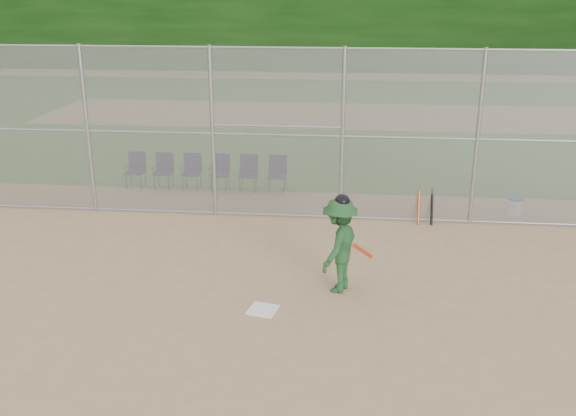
# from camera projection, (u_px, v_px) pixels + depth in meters

# --- Properties ---
(ground) EXTENTS (100.00, 100.00, 0.00)m
(ground) POSITION_uv_depth(u_px,v_px,m) (273.00, 320.00, 10.60)
(ground) COLOR tan
(ground) RESTS_ON ground
(grass_strip) EXTENTS (100.00, 100.00, 0.00)m
(grass_strip) POSITION_uv_depth(u_px,v_px,m) (323.00, 115.00, 27.53)
(grass_strip) COLOR #2C611D
(grass_strip) RESTS_ON ground
(dirt_patch_far) EXTENTS (24.00, 24.00, 0.00)m
(dirt_patch_far) POSITION_uv_depth(u_px,v_px,m) (323.00, 115.00, 27.53)
(dirt_patch_far) COLOR tan
(dirt_patch_far) RESTS_ON ground
(backstop_fence) EXTENTS (16.09, 0.09, 4.00)m
(backstop_fence) POSITION_uv_depth(u_px,v_px,m) (299.00, 132.00, 14.63)
(backstop_fence) COLOR gray
(backstop_fence) RESTS_ON ground
(home_plate) EXTENTS (0.56, 0.56, 0.02)m
(home_plate) POSITION_uv_depth(u_px,v_px,m) (263.00, 310.00, 10.92)
(home_plate) COLOR white
(home_plate) RESTS_ON ground
(batter_at_plate) EXTENTS (1.11, 1.39, 1.83)m
(batter_at_plate) POSITION_uv_depth(u_px,v_px,m) (339.00, 245.00, 11.38)
(batter_at_plate) COLOR #205026
(batter_at_plate) RESTS_ON ground
(water_cooler) EXTENTS (0.35, 0.35, 0.45)m
(water_cooler) POSITION_uv_depth(u_px,v_px,m) (515.00, 206.00, 15.39)
(water_cooler) COLOR white
(water_cooler) RESTS_ON ground
(spare_bats) EXTENTS (0.36, 0.34, 0.83)m
(spare_bats) POSITION_uv_depth(u_px,v_px,m) (425.00, 206.00, 14.82)
(spare_bats) COLOR #D84C14
(spare_bats) RESTS_ON ground
(chair_0) EXTENTS (0.54, 0.52, 0.96)m
(chair_0) POSITION_uv_depth(u_px,v_px,m) (135.00, 171.00, 17.42)
(chair_0) COLOR #0E0E35
(chair_0) RESTS_ON ground
(chair_1) EXTENTS (0.54, 0.52, 0.96)m
(chair_1) POSITION_uv_depth(u_px,v_px,m) (163.00, 172.00, 17.35)
(chair_1) COLOR #0E0E35
(chair_1) RESTS_ON ground
(chair_2) EXTENTS (0.54, 0.52, 0.96)m
(chair_2) POSITION_uv_depth(u_px,v_px,m) (191.00, 172.00, 17.27)
(chair_2) COLOR #0E0E35
(chair_2) RESTS_ON ground
(chair_3) EXTENTS (0.54, 0.52, 0.96)m
(chair_3) POSITION_uv_depth(u_px,v_px,m) (220.00, 173.00, 17.20)
(chair_3) COLOR #0E0E35
(chair_3) RESTS_ON ground
(chair_4) EXTENTS (0.54, 0.52, 0.96)m
(chair_4) POSITION_uv_depth(u_px,v_px,m) (248.00, 174.00, 17.13)
(chair_4) COLOR #0E0E35
(chair_4) RESTS_ON ground
(chair_5) EXTENTS (0.54, 0.52, 0.96)m
(chair_5) POSITION_uv_depth(u_px,v_px,m) (277.00, 175.00, 17.06)
(chair_5) COLOR #0E0E35
(chair_5) RESTS_ON ground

